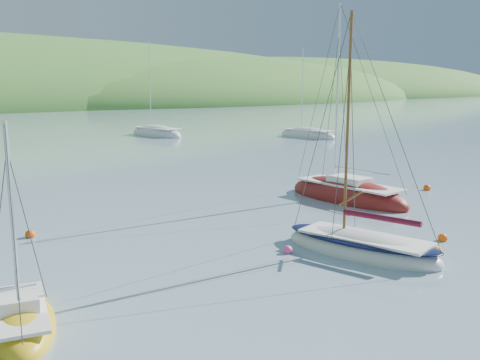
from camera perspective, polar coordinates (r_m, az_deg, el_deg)
ground at (r=21.53m, az=16.61°, el=-8.71°), size 700.00×700.00×0.00m
daysailer_white at (r=22.54m, az=12.80°, el=-7.05°), size 3.96×7.11×10.33m
sloop_red at (r=32.38m, az=11.36°, el=-1.69°), size 3.20×8.44×12.32m
sailboat_yellow at (r=16.99m, az=-22.39°, el=-13.73°), size 2.98×5.14×6.40m
distant_sloop_b at (r=70.95m, az=-8.90°, el=4.85°), size 4.63×9.64×13.20m
distant_sloop_d at (r=68.60m, az=7.21°, el=4.69°), size 3.86×8.73×12.08m
mooring_buoys at (r=26.10m, az=10.22°, el=-4.81°), size 24.19×12.93×0.49m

